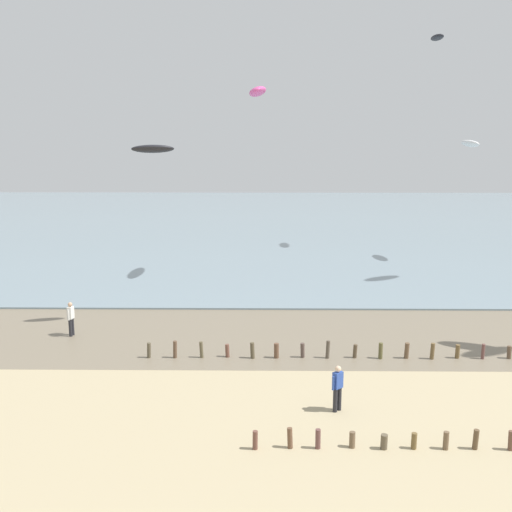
# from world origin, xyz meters

# --- Properties ---
(wet_sand_strip) EXTENTS (120.00, 8.98, 0.01)m
(wet_sand_strip) POSITION_xyz_m (0.00, 21.44, 0.00)
(wet_sand_strip) COLOR #7A6D59
(wet_sand_strip) RESTS_ON ground
(sea) EXTENTS (160.00, 70.00, 0.10)m
(sea) POSITION_xyz_m (0.00, 60.93, 0.05)
(sea) COLOR gray
(sea) RESTS_ON ground
(groyne_mid) EXTENTS (9.17, 0.35, 0.68)m
(groyne_mid) POSITION_xyz_m (5.68, 10.55, 0.30)
(groyne_mid) COLOR brown
(groyne_mid) RESTS_ON ground
(groyne_far) EXTENTS (18.45, 0.35, 0.82)m
(groyne_far) POSITION_xyz_m (5.30, 18.45, 0.35)
(groyne_far) COLOR brown
(groyne_far) RESTS_ON ground
(person_nearest_camera) EXTENTS (0.28, 0.56, 1.71)m
(person_nearest_camera) POSITION_xyz_m (-8.37, 21.36, 0.92)
(person_nearest_camera) COLOR #232328
(person_nearest_camera) RESTS_ON ground
(person_mid_beach) EXTENTS (0.45, 0.41, 1.71)m
(person_mid_beach) POSITION_xyz_m (3.76, 13.21, 0.92)
(person_mid_beach) COLOR #232328
(person_mid_beach) RESTS_ON ground
(kite_aloft_0) EXTENTS (1.28, 3.54, 0.88)m
(kite_aloft_0) POSITION_xyz_m (0.71, 33.60, 12.52)
(kite_aloft_0) COLOR #E54C99
(kite_aloft_1) EXTENTS (0.86, 2.53, 0.50)m
(kite_aloft_1) POSITION_xyz_m (15.10, 44.31, 17.46)
(kite_aloft_1) COLOR black
(kite_aloft_5) EXTENTS (1.24, 2.69, 0.74)m
(kite_aloft_5) POSITION_xyz_m (16.73, 39.50, 9.11)
(kite_aloft_5) COLOR white
(kite_aloft_6) EXTENTS (2.22, 1.23, 0.58)m
(kite_aloft_6) POSITION_xyz_m (-4.37, 23.11, 9.07)
(kite_aloft_6) COLOR black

